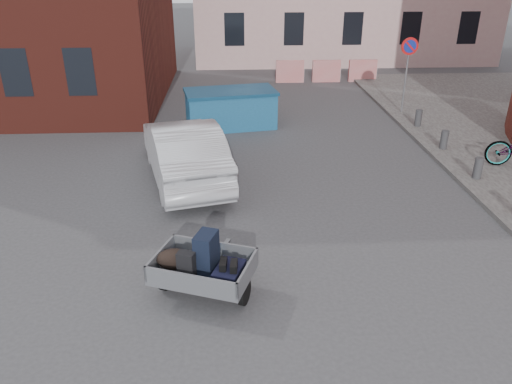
{
  "coord_description": "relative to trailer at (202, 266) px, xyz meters",
  "views": [
    {
      "loc": [
        -0.3,
        -8.07,
        5.27
      ],
      "look_at": [
        0.17,
        0.77,
        1.1
      ],
      "focal_mm": 35.0,
      "sensor_mm": 36.0,
      "label": 1
    }
  ],
  "objects": [
    {
      "name": "barriers",
      "position": [
        5.02,
        16.02,
        -0.11
      ],
      "size": [
        4.7,
        0.18,
        1.0
      ],
      "color": "red",
      "rests_on": "ground"
    },
    {
      "name": "ground",
      "position": [
        0.82,
        1.02,
        -0.61
      ],
      "size": [
        120.0,
        120.0,
        0.0
      ],
      "primitive_type": "plane",
      "color": "#38383A",
      "rests_on": "ground"
    },
    {
      "name": "silver_car",
      "position": [
        -0.69,
        5.08,
        0.17
      ],
      "size": [
        2.76,
        5.0,
        1.56
      ],
      "primitive_type": "imported",
      "rotation": [
        0.0,
        0.0,
        3.39
      ],
      "color": "#B8BAC0",
      "rests_on": "ground"
    },
    {
      "name": "trailer",
      "position": [
        0.0,
        0.0,
        0.0
      ],
      "size": [
        1.88,
        1.98,
        1.2
      ],
      "rotation": [
        0.0,
        0.0,
        -0.35
      ],
      "color": "black",
      "rests_on": "ground"
    },
    {
      "name": "bollards",
      "position": [
        6.82,
        4.42,
        -0.21
      ],
      "size": [
        0.22,
        9.02,
        0.55
      ],
      "color": "#3A3A3D",
      "rests_on": "sidewalk"
    },
    {
      "name": "dumpster",
      "position": [
        0.54,
        9.46,
        0.03
      ],
      "size": [
        3.23,
        2.05,
        1.26
      ],
      "rotation": [
        0.0,
        0.0,
        0.18
      ],
      "color": "#1E6091",
      "rests_on": "ground"
    },
    {
      "name": "no_parking_sign",
      "position": [
        6.82,
        10.51,
        1.41
      ],
      "size": [
        0.6,
        0.09,
        2.65
      ],
      "color": "gray",
      "rests_on": "sidewalk"
    }
  ]
}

